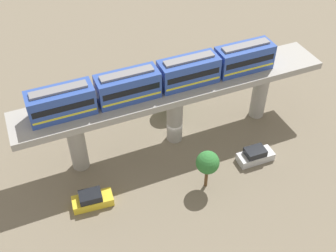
% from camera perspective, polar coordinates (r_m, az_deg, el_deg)
% --- Properties ---
extents(ground_plane, '(120.00, 120.00, 0.00)m').
position_cam_1_polar(ground_plane, '(50.73, 0.89, -1.66)').
color(ground_plane, '#706654').
extents(viaduct, '(5.20, 35.80, 7.95)m').
position_cam_1_polar(viaduct, '(46.64, 0.97, 3.81)').
color(viaduct, '#999691').
rests_on(viaduct, ground).
extents(train, '(2.64, 27.45, 3.24)m').
position_cam_1_polar(train, '(44.07, -1.27, 6.56)').
color(train, '#2D4CA5').
rests_on(train, viaduct).
extents(parked_car_silver, '(1.94, 4.26, 1.76)m').
position_cam_1_polar(parked_car_silver, '(48.67, 11.96, -4.00)').
color(parked_car_silver, '#B2B5BA').
rests_on(parked_car_silver, ground).
extents(parked_car_yellow, '(2.19, 4.35, 1.76)m').
position_cam_1_polar(parked_car_yellow, '(44.22, -10.43, -9.97)').
color(parked_car_yellow, yellow).
rests_on(parked_car_yellow, ground).
extents(tree_near_viaduct, '(3.26, 3.26, 4.63)m').
position_cam_1_polar(tree_near_viaduct, '(52.68, 0.31, 4.59)').
color(tree_near_viaduct, brown).
rests_on(tree_near_viaduct, ground).
extents(tree_mid_lot, '(2.49, 2.49, 4.91)m').
position_cam_1_polar(tree_mid_lot, '(43.14, 5.49, -5.09)').
color(tree_mid_lot, brown).
rests_on(tree_mid_lot, ground).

